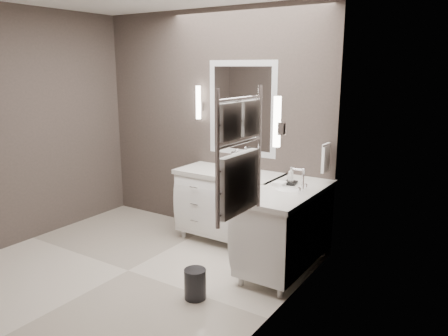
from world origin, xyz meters
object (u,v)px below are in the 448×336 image
Objects in this scene: vanity_back at (230,202)px; vanity_right at (286,224)px; waste_bin at (195,284)px; towel_ladder at (239,162)px.

vanity_back is 1.00× the size of vanity_right.
vanity_right is 1.11m from waste_bin.
vanity_right is 4.50× the size of waste_bin.
vanity_back is at bearing 124.10° from towel_ladder.
waste_bin is (0.45, -1.29, -0.35)m from vanity_back.
towel_ladder is (1.10, -1.63, 0.91)m from vanity_back.
waste_bin is at bearing -70.71° from vanity_back.
waste_bin is (-0.43, -0.96, -0.35)m from vanity_right.
waste_bin is at bearing 152.47° from towel_ladder.
vanity_back is 1.41m from waste_bin.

